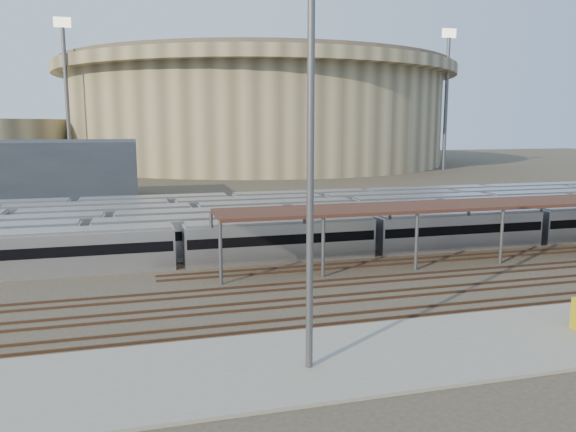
# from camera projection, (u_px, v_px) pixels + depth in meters

# --- Properties ---
(ground) EXTENTS (420.00, 420.00, 0.00)m
(ground) POSITION_uv_depth(u_px,v_px,m) (321.00, 281.00, 45.63)
(ground) COLOR #383026
(ground) RESTS_ON ground
(apron) EXTENTS (50.00, 9.00, 0.20)m
(apron) POSITION_uv_depth(u_px,v_px,m) (322.00, 361.00, 30.04)
(apron) COLOR gray
(apron) RESTS_ON ground
(subway_trains) EXTENTS (128.59, 23.90, 3.60)m
(subway_trains) POSITION_uv_depth(u_px,v_px,m) (280.00, 221.00, 63.29)
(subway_trains) COLOR silver
(subway_trains) RESTS_ON ground
(inspection_shed) EXTENTS (60.30, 6.00, 5.30)m
(inspection_shed) POSITION_uv_depth(u_px,v_px,m) (524.00, 204.00, 54.33)
(inspection_shed) COLOR #545458
(inspection_shed) RESTS_ON ground
(empty_tracks) EXTENTS (170.00, 9.62, 0.18)m
(empty_tracks) POSITION_uv_depth(u_px,v_px,m) (343.00, 298.00, 40.86)
(empty_tracks) COLOR #4C3323
(empty_tracks) RESTS_ON ground
(stadium) EXTENTS (124.00, 124.00, 32.50)m
(stadium) POSITION_uv_depth(u_px,v_px,m) (258.00, 112.00, 182.77)
(stadium) COLOR tan
(stadium) RESTS_ON ground
(floodlight_0) EXTENTS (4.00, 1.00, 38.40)m
(floodlight_0) POSITION_uv_depth(u_px,v_px,m) (66.00, 92.00, 139.28)
(floodlight_0) COLOR #545458
(floodlight_0) RESTS_ON ground
(floodlight_2) EXTENTS (4.00, 1.00, 38.40)m
(floodlight_2) POSITION_uv_depth(u_px,v_px,m) (446.00, 95.00, 155.65)
(floodlight_2) COLOR #545458
(floodlight_2) RESTS_ON ground
(floodlight_3) EXTENTS (4.00, 1.00, 38.40)m
(floodlight_3) POSITION_uv_depth(u_px,v_px,m) (145.00, 101.00, 192.08)
(floodlight_3) COLOR #545458
(floodlight_3) RESTS_ON ground
(yard_light_pole) EXTENTS (0.82, 0.36, 19.31)m
(yard_light_pole) POSITION_uv_depth(u_px,v_px,m) (310.00, 179.00, 27.50)
(yard_light_pole) COLOR #545458
(yard_light_pole) RESTS_ON apron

